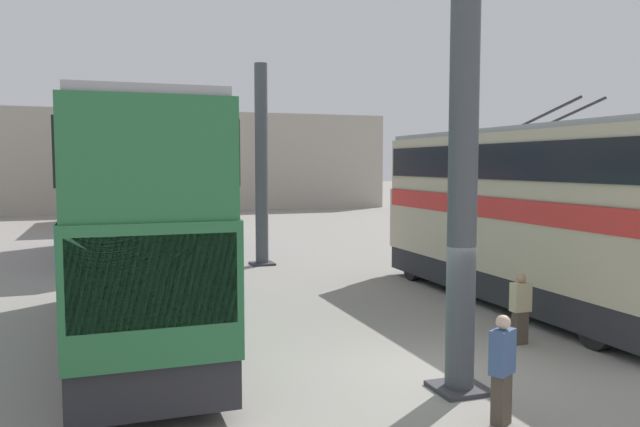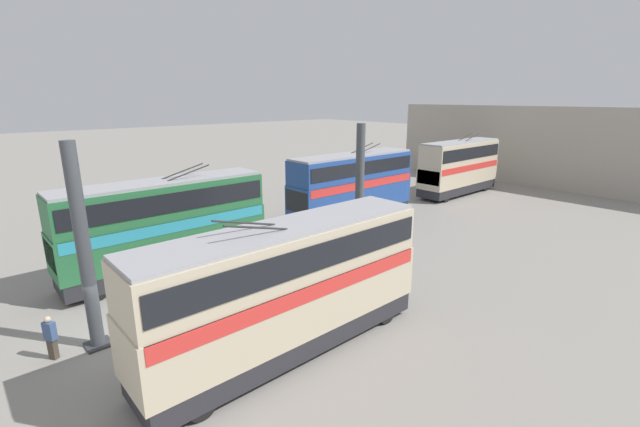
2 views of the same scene
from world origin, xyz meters
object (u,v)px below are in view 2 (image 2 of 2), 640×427
at_px(person_aisle_foreground, 51,337).
at_px(person_by_left_row, 178,336).
at_px(oil_drum, 300,250).
at_px(bus_left_near, 288,282).
at_px(bus_right_mid, 352,184).
at_px(bus_right_near, 165,221).
at_px(bus_right_far, 459,164).

xyz_separation_m(person_aisle_foreground, person_by_left_row, (3.43, -2.89, -0.07)).
relative_size(person_by_left_row, oil_drum, 1.86).
xyz_separation_m(bus_left_near, bus_right_mid, (13.72, 10.14, 0.18)).
xyz_separation_m(bus_right_near, person_by_left_row, (-2.94, -7.80, -2.03)).
distance_m(bus_left_near, person_aisle_foreground, 8.65).
relative_size(bus_right_mid, person_by_left_row, 6.81).
height_order(bus_right_near, bus_right_far, bus_right_far).
xyz_separation_m(bus_right_near, bus_right_mid, (13.98, -0.00, 0.10)).
bearing_deg(person_by_left_row, bus_right_mid, 22.63).
relative_size(bus_right_mid, bus_right_far, 1.04).
distance_m(bus_right_near, bus_right_far, 28.53).
xyz_separation_m(bus_left_near, bus_right_near, (-0.26, 10.14, 0.08)).
xyz_separation_m(bus_right_near, oil_drum, (6.68, -2.88, -2.42)).
height_order(bus_right_mid, person_by_left_row, bus_right_mid).
xyz_separation_m(bus_right_far, oil_drum, (-21.85, -2.88, -2.47)).
relative_size(bus_right_far, person_by_left_row, 6.52).
height_order(bus_right_near, person_aisle_foreground, bus_right_near).
height_order(bus_right_near, bus_right_mid, bus_right_mid).
distance_m(person_aisle_foreground, person_by_left_row, 4.49).
height_order(bus_right_mid, bus_right_far, bus_right_mid).
bearing_deg(bus_right_far, bus_right_near, 180.00).
relative_size(bus_left_near, bus_right_mid, 1.07).
relative_size(bus_left_near, bus_right_near, 1.06).
xyz_separation_m(bus_right_near, bus_right_far, (28.53, 0.00, 0.06)).
relative_size(bus_right_mid, oil_drum, 12.67).
distance_m(bus_right_near, oil_drum, 7.67).
distance_m(bus_right_far, person_by_left_row, 32.49).
bearing_deg(bus_right_far, bus_right_mid, -180.00).
relative_size(bus_right_near, person_aisle_foreground, 6.41).
relative_size(person_aisle_foreground, oil_drum, 2.00).
bearing_deg(bus_right_mid, person_by_left_row, -155.24).
xyz_separation_m(bus_right_mid, person_aisle_foreground, (-20.35, -4.91, -2.06)).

